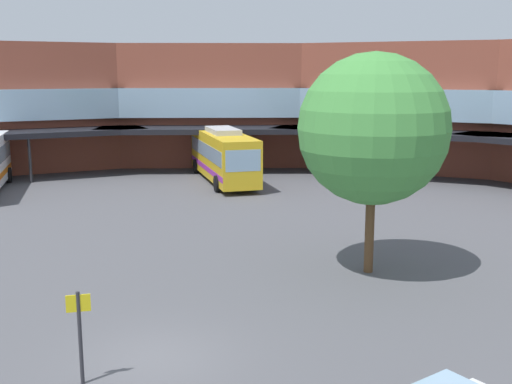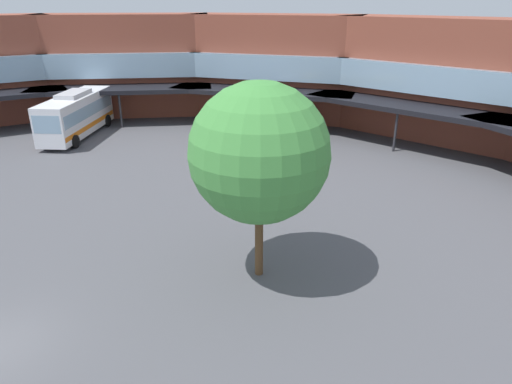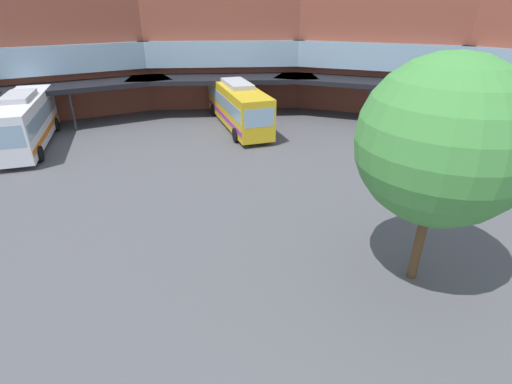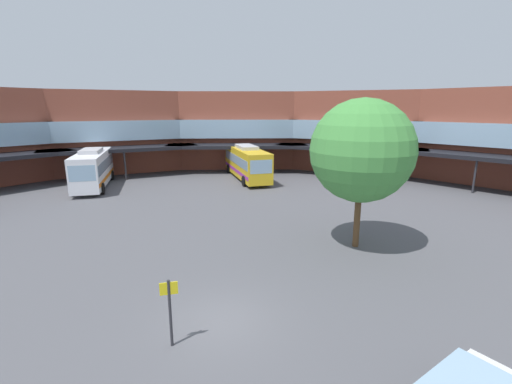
% 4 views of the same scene
% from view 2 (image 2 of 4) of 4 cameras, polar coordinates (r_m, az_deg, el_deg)
% --- Properties ---
extents(station_building, '(81.54, 46.84, 9.99)m').
position_cam_2_polar(station_building, '(32.79, 2.83, 11.38)').
color(station_building, brown).
rests_on(station_building, ground).
extents(bus_0, '(7.46, 11.62, 3.83)m').
position_cam_2_polar(bus_0, '(40.66, 0.49, 9.19)').
color(bus_0, gold).
rests_on(bus_0, ground).
extents(bus_3, '(6.70, 10.54, 3.94)m').
position_cam_2_polar(bus_3, '(44.42, -21.16, 8.90)').
color(bus_3, white).
rests_on(bus_3, ground).
extents(plaza_tree, '(5.78, 5.78, 8.55)m').
position_cam_2_polar(plaza_tree, '(18.76, 0.40, 4.77)').
color(plaza_tree, brown).
rests_on(plaza_tree, ground).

